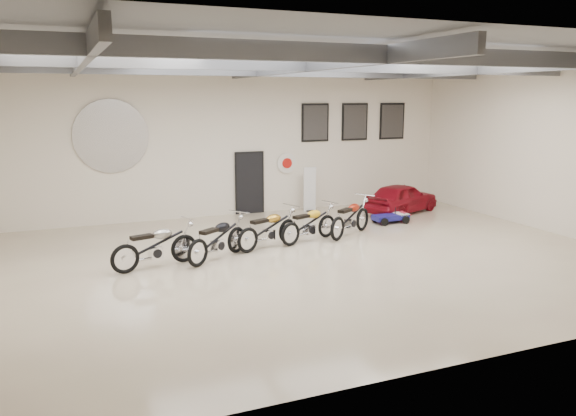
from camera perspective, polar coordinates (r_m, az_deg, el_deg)
name	(u,v)px	position (r m, az deg, el deg)	size (l,w,h in m)	color
floor	(306,260)	(14.12, 1.86, -5.27)	(16.00, 12.00, 0.01)	beige
ceiling	(308,54)	(13.57, 1.99, 15.41)	(16.00, 12.00, 0.01)	slate
back_wall	(234,142)	(19.23, -5.47, 6.70)	(16.00, 0.02, 5.00)	#EFE2CE
right_wall	(554,149)	(18.40, 25.40, 5.46)	(0.02, 12.00, 5.00)	#EFE2CE
ceiling_beams	(307,65)	(13.56, 1.99, 14.36)	(15.80, 11.80, 0.32)	#5A5C62
door	(249,184)	(19.50, -3.94, 2.49)	(0.92, 0.08, 2.10)	black
logo_plaque	(111,136)	(18.40, -17.53, 6.96)	(2.30, 0.06, 1.16)	silver
poster_left	(315,123)	(20.23, 2.78, 8.66)	(1.05, 0.08, 1.35)	black
poster_mid	(355,122)	(20.95, 6.79, 8.69)	(1.05, 0.08, 1.35)	black
poster_right	(392,121)	(21.78, 10.52, 8.67)	(1.05, 0.08, 1.35)	black
oil_sign	(287,163)	(19.89, -0.13, 4.58)	(0.72, 0.10, 0.72)	white
banner_stand	(310,188)	(19.88, 2.22, 2.05)	(0.45, 0.18, 1.67)	white
motorcycle_silver	(155,245)	(13.70, -13.35, -3.67)	(2.15, 0.67, 1.12)	silver
motorcycle_black	(218,238)	(14.10, -7.15, -3.04)	(2.13, 0.66, 1.11)	silver
motorcycle_gold	(269,228)	(15.09, -1.99, -2.05)	(2.09, 0.65, 1.09)	silver
motorcycle_yellow	(309,223)	(15.73, 2.17, -1.55)	(2.04, 0.63, 1.06)	silver
motorcycle_red	(350,217)	(16.49, 6.36, -0.90)	(2.15, 0.67, 1.12)	silver
go_kart	(394,215)	(18.44, 10.70, -0.69)	(1.43, 0.64, 0.52)	navy
vintage_car	(401,198)	(20.01, 11.46, 1.01)	(3.12, 1.26, 1.06)	maroon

